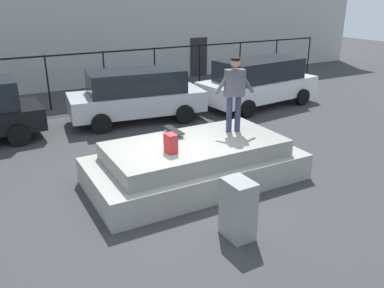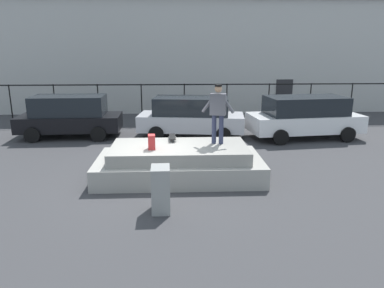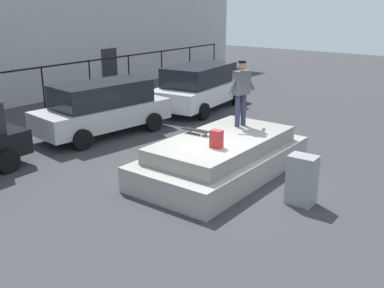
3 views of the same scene
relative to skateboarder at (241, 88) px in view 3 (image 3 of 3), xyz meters
The scene contains 9 objects.
ground_plane 2.84m from the skateboarder, 165.37° to the right, with size 60.00×60.00×0.00m, color #38383A.
concrete_ledge 1.99m from the skateboarder, behind, with size 4.96×2.52×0.99m.
skateboarder is the anchor object (origin of this frame).
skateboard 1.75m from the skateboarder, 160.12° to the left, with size 0.24×0.77×0.12m.
backpack 2.21m from the skateboarder, 164.52° to the right, with size 0.28×0.20×0.43m, color red.
car_silver_hatchback_mid 5.10m from the skateboarder, 96.84° to the left, with size 4.74×2.44×1.76m.
car_white_hatchback_far 6.38m from the skateboarder, 46.58° to the left, with size 4.95×2.64×1.81m.
utility_box 3.41m from the skateboarder, 122.30° to the right, with size 0.44×0.60×1.12m, color gray.
fence_row 8.07m from the skateboarder, 103.73° to the left, with size 24.06×0.06×2.06m.
Camera 3 is at (-8.45, -5.69, 4.33)m, focal length 41.99 mm.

